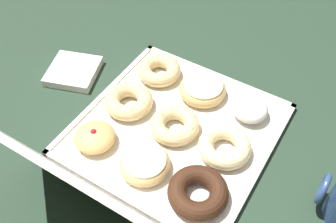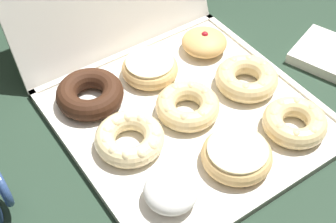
% 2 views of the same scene
% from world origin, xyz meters
% --- Properties ---
extents(ground_plane, '(3.00, 3.00, 0.00)m').
position_xyz_m(ground_plane, '(0.00, 0.00, 0.00)').
color(ground_plane, '#233828').
extents(donut_box, '(0.43, 0.43, 0.01)m').
position_xyz_m(donut_box, '(0.00, 0.00, 0.01)').
color(donut_box, silver).
rests_on(donut_box, ground).
extents(box_lid_open, '(0.43, 0.17, 0.42)m').
position_xyz_m(box_lid_open, '(0.00, 0.30, 0.21)').
color(box_lid_open, silver).
rests_on(box_lid_open, ground).
extents(powdered_filled_donut_0, '(0.08, 0.08, 0.04)m').
position_xyz_m(powdered_filled_donut_0, '(-0.13, -0.13, 0.03)').
color(powdered_filled_donut_0, white).
rests_on(powdered_filled_donut_0, donut_box).
extents(glazed_ring_donut_1, '(0.12, 0.12, 0.04)m').
position_xyz_m(glazed_ring_donut_1, '(0.00, -0.13, 0.03)').
color(glazed_ring_donut_1, '#E5B770').
rests_on(glazed_ring_donut_1, donut_box).
extents(cruller_donut_2, '(0.11, 0.11, 0.04)m').
position_xyz_m(cruller_donut_2, '(0.13, -0.13, 0.03)').
color(cruller_donut_2, '#EACC8C').
rests_on(cruller_donut_2, donut_box).
extents(cruller_donut_3, '(0.12, 0.12, 0.04)m').
position_xyz_m(cruller_donut_3, '(-0.12, -0.00, 0.03)').
color(cruller_donut_3, beige).
rests_on(cruller_donut_3, donut_box).
extents(cruller_donut_4, '(0.11, 0.11, 0.04)m').
position_xyz_m(cruller_donut_4, '(-0.00, 0.01, 0.03)').
color(cruller_donut_4, '#EACC8C').
rests_on(cruller_donut_4, donut_box).
extents(cruller_donut_5, '(0.12, 0.12, 0.04)m').
position_xyz_m(cruller_donut_5, '(0.13, 0.00, 0.03)').
color(cruller_donut_5, '#EACC8C').
rests_on(cruller_donut_5, donut_box).
extents(chocolate_cake_ring_donut_6, '(0.12, 0.12, 0.04)m').
position_xyz_m(chocolate_cake_ring_donut_6, '(-0.13, 0.13, 0.03)').
color(chocolate_cake_ring_donut_6, '#381E11').
rests_on(chocolate_cake_ring_donut_6, donut_box).
extents(glazed_ring_donut_7, '(0.11, 0.11, 0.04)m').
position_xyz_m(glazed_ring_donut_7, '(-0.00, 0.13, 0.03)').
color(glazed_ring_donut_7, '#E5B770').
rests_on(glazed_ring_donut_7, donut_box).
extents(jelly_filled_donut_8, '(0.09, 0.09, 0.05)m').
position_xyz_m(jelly_filled_donut_8, '(0.13, 0.13, 0.03)').
color(jelly_filled_donut_8, tan).
rests_on(jelly_filled_donut_8, donut_box).
extents(napkin_stack, '(0.16, 0.16, 0.02)m').
position_xyz_m(napkin_stack, '(0.33, -0.02, 0.01)').
color(napkin_stack, white).
rests_on(napkin_stack, ground).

